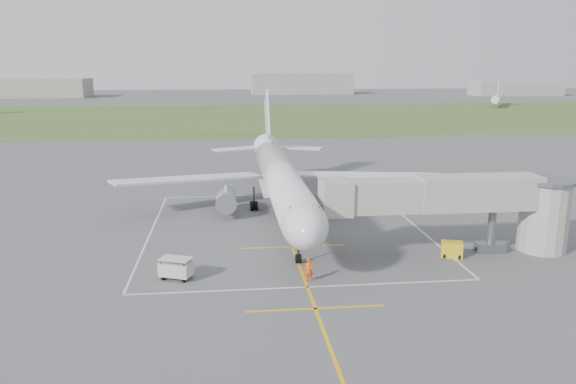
{
  "coord_description": "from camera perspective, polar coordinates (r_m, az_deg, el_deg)",
  "views": [
    {
      "loc": [
        -6.02,
        -60.55,
        16.87
      ],
      "look_at": [
        0.26,
        -4.0,
        4.0
      ],
      "focal_mm": 35.0,
      "sensor_mm": 36.0,
      "label": 1
    }
  ],
  "objects": [
    {
      "name": "apron_markings",
      "position": [
        57.59,
        -0.05,
        -4.28
      ],
      "size": [
        28.2,
        60.0,
        0.01
      ],
      "color": "#E9A90D",
      "rests_on": "ground"
    },
    {
      "name": "airliner",
      "position": [
        62.85,
        -0.71,
        1.29
      ],
      "size": [
        38.93,
        46.75,
        13.52
      ],
      "color": "silver",
      "rests_on": "ground"
    },
    {
      "name": "ramp_worker_wing",
      "position": [
        64.97,
        -5.96,
        -1.63
      ],
      "size": [
        0.98,
        0.89,
        1.63
      ],
      "primitive_type": "imported",
      "rotation": [
        0.0,
        0.0,
        2.72
      ],
      "color": "orange",
      "rests_on": "ground"
    },
    {
      "name": "distant_aircraft",
      "position": [
        218.78,
        -3.15,
        9.24
      ],
      "size": [
        220.22,
        50.41,
        8.85
      ],
      "color": "silver",
      "rests_on": "ground"
    },
    {
      "name": "grass_strip",
      "position": [
        191.39,
        -4.55,
        7.65
      ],
      "size": [
        700.0,
        120.0,
        0.02
      ],
      "primitive_type": "cube",
      "color": "#425625",
      "rests_on": "ground"
    },
    {
      "name": "distant_hangars",
      "position": [
        326.11,
        -8.25,
        10.56
      ],
      "size": [
        345.0,
        49.0,
        12.0
      ],
      "color": "gray",
      "rests_on": "ground"
    },
    {
      "name": "ground",
      "position": [
        63.15,
        -0.63,
        -2.75
      ],
      "size": [
        700.0,
        700.0,
        0.0
      ],
      "primitive_type": "plane",
      "color": "#505052",
      "rests_on": "ground"
    },
    {
      "name": "ramp_worker_nose",
      "position": [
        45.13,
        2.15,
        -7.9
      ],
      "size": [
        0.77,
        0.57,
        1.93
      ],
      "primitive_type": "imported",
      "rotation": [
        0.0,
        0.0,
        -0.17
      ],
      "color": "#FF5608",
      "rests_on": "ground"
    },
    {
      "name": "jet_bridge",
      "position": [
        53.23,
        17.97,
        -1.05
      ],
      "size": [
        23.4,
        5.0,
        7.2
      ],
      "color": "#9C998D",
      "rests_on": "ground"
    },
    {
      "name": "gpu_unit",
      "position": [
        52.82,
        16.31,
        -5.62
      ],
      "size": [
        2.16,
        1.8,
        1.4
      ],
      "rotation": [
        0.0,
        0.0,
        -0.33
      ],
      "color": "gold",
      "rests_on": "ground"
    },
    {
      "name": "baggage_cart",
      "position": [
        46.51,
        -11.29,
        -7.6
      ],
      "size": [
        2.89,
        2.34,
        1.75
      ],
      "rotation": [
        0.0,
        0.0,
        -0.39
      ],
      "color": "silver",
      "rests_on": "ground"
    }
  ]
}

